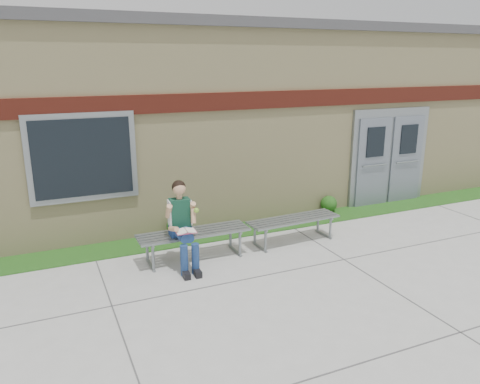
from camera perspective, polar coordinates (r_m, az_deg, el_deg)
name	(u,v)px	position (r m, az deg, el deg)	size (l,w,h in m)	color
ground	(311,282)	(7.61, 8.62, -10.79)	(80.00, 80.00, 0.00)	#9E9E99
grass_strip	(243,229)	(9.70, 0.40, -4.56)	(16.00, 0.80, 0.02)	#1B4312
school_building	(190,112)	(12.33, -6.16, 9.72)	(16.20, 6.22, 4.20)	beige
bench_left	(194,238)	(8.23, -5.65, -5.58)	(1.96, 0.55, 0.51)	slate
bench_right	(293,224)	(9.02, 6.52, -3.86)	(1.85, 0.60, 0.47)	slate
girl	(183,223)	(7.83, -7.02, -3.79)	(0.52, 0.87, 1.47)	navy
shrub_mid	(175,226)	(9.42, -7.87, -4.13)	(0.35, 0.35, 0.35)	#1B4312
shrub_east	(329,204)	(10.92, 10.77, -1.42)	(0.37, 0.37, 0.37)	#1B4312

